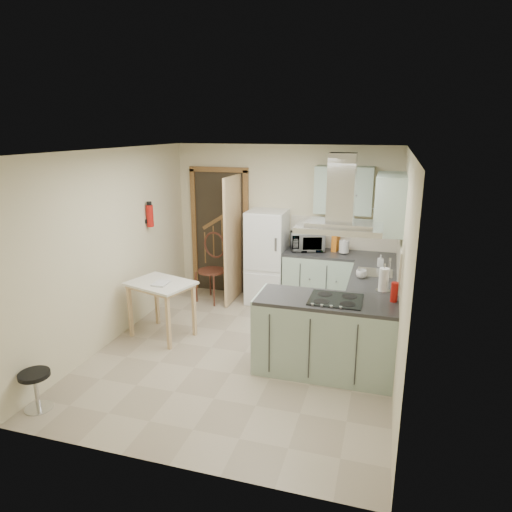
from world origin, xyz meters
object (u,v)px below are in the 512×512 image
(stool, at_px, (36,391))
(microwave, at_px, (307,242))
(drop_leaf_table, at_px, (162,309))
(bentwood_chair, at_px, (212,271))
(extractor_hood, at_px, (339,228))
(peninsula, at_px, (325,336))
(fridge, at_px, (267,257))

(stool, relative_size, microwave, 0.80)
(drop_leaf_table, xyz_separation_m, bentwood_chair, (0.15, 1.42, 0.12))
(extractor_hood, xyz_separation_m, stool, (-2.77, -1.55, -1.52))
(drop_leaf_table, bearing_deg, peninsula, 8.43)
(extractor_hood, relative_size, bentwood_chair, 0.89)
(stool, xyz_separation_m, microwave, (2.08, 3.58, 0.84))
(drop_leaf_table, relative_size, bentwood_chair, 0.81)
(peninsula, height_order, extractor_hood, extractor_hood)
(extractor_hood, bearing_deg, stool, -150.71)
(peninsula, bearing_deg, extractor_hood, 0.00)
(bentwood_chair, height_order, stool, bentwood_chair)
(peninsula, distance_m, extractor_hood, 1.27)
(fridge, bearing_deg, bentwood_chair, -165.40)
(extractor_hood, distance_m, bentwood_chair, 3.06)
(bentwood_chair, distance_m, stool, 3.37)
(peninsula, distance_m, microwave, 2.19)
(peninsula, height_order, microwave, microwave)
(stool, bearing_deg, peninsula, 30.19)
(fridge, relative_size, microwave, 2.95)
(drop_leaf_table, xyz_separation_m, stool, (-0.42, -1.88, -0.18))
(bentwood_chair, xyz_separation_m, microwave, (1.50, 0.27, 0.53))
(drop_leaf_table, height_order, stool, drop_leaf_table)
(stool, bearing_deg, microwave, 59.86)
(peninsula, bearing_deg, fridge, 121.74)
(fridge, xyz_separation_m, peninsula, (1.22, -1.98, -0.30))
(fridge, xyz_separation_m, bentwood_chair, (-0.87, -0.23, -0.24))
(drop_leaf_table, bearing_deg, stool, -85.81)
(fridge, distance_m, bentwood_chair, 0.93)
(drop_leaf_table, height_order, bentwood_chair, bentwood_chair)
(extractor_hood, bearing_deg, drop_leaf_table, 171.94)
(extractor_hood, bearing_deg, fridge, 123.79)
(fridge, xyz_separation_m, stool, (-1.44, -3.53, -0.55))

